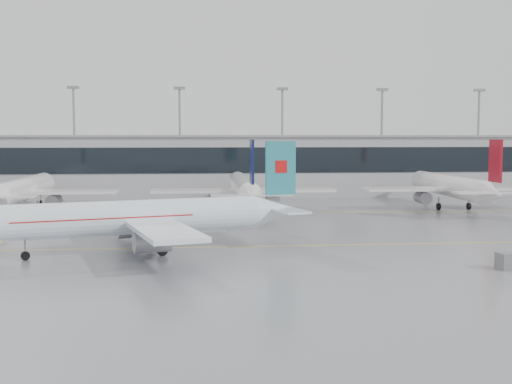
{
  "coord_description": "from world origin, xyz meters",
  "views": [
    {
      "loc": [
        -7.75,
        -69.87,
        12.19
      ],
      "look_at": [
        0.0,
        12.0,
        5.0
      ],
      "focal_mm": 45.0,
      "sensor_mm": 36.0,
      "label": 1
    }
  ],
  "objects": [
    {
      "name": "parked_jet_b",
      "position": [
        -35.0,
        33.69,
        3.71
      ],
      "size": [
        29.64,
        36.96,
        11.72
      ],
      "rotation": [
        0.0,
        0.0,
        1.57
      ],
      "color": "silver",
      "rests_on": "ground"
    },
    {
      "name": "parked_jet_d",
      "position": [
        35.0,
        33.69,
        3.71
      ],
      "size": [
        29.64,
        36.96,
        11.72
      ],
      "rotation": [
        0.0,
        0.0,
        1.57
      ],
      "color": "silver",
      "rests_on": "ground"
    },
    {
      "name": "air_canada_jet",
      "position": [
        -13.09,
        -2.51,
        3.7
      ],
      "size": [
        36.33,
        29.68,
        11.64
      ],
      "rotation": [
        0.0,
        0.0,
        3.42
      ],
      "color": "white",
      "rests_on": "ground"
    },
    {
      "name": "taxi_line_north",
      "position": [
        0.0,
        30.0,
        0.01
      ],
      "size": [
        120.0,
        0.25,
        0.01
      ],
      "primitive_type": "cube",
      "color": "yellow",
      "rests_on": "ground"
    },
    {
      "name": "taxi_line_cross",
      "position": [
        -30.0,
        15.0,
        0.01
      ],
      "size": [
        0.25,
        60.0,
        0.01
      ],
      "primitive_type": "cube",
      "color": "yellow",
      "rests_on": "ground"
    },
    {
      "name": "parked_jet_c",
      "position": [
        -0.0,
        33.69,
        3.71
      ],
      "size": [
        29.64,
        36.96,
        11.72
      ],
      "rotation": [
        0.0,
        0.0,
        1.57
      ],
      "color": "silver",
      "rests_on": "ground"
    },
    {
      "name": "gse_unit",
      "position": [
        20.54,
        -14.43,
        0.77
      ],
      "size": [
        1.76,
        1.66,
        1.55
      ],
      "primitive_type": "cube",
      "rotation": [
        0.0,
        0.0,
        0.16
      ],
      "color": "slate",
      "rests_on": "ground"
    },
    {
      "name": "terminal",
      "position": [
        0.0,
        62.0,
        6.0
      ],
      "size": [
        180.0,
        15.0,
        12.0
      ],
      "primitive_type": "cube",
      "color": "#9F9FA3",
      "rests_on": "ground"
    },
    {
      "name": "ground",
      "position": [
        0.0,
        0.0,
        0.0
      ],
      "size": [
        320.0,
        320.0,
        0.0
      ],
      "primitive_type": "plane",
      "color": "gray",
      "rests_on": "ground"
    },
    {
      "name": "light_masts",
      "position": [
        0.0,
        68.0,
        13.34
      ],
      "size": [
        156.4,
        1.0,
        22.6
      ],
      "color": "gray",
      "rests_on": "ground"
    },
    {
      "name": "taxi_line_main",
      "position": [
        0.0,
        0.0,
        0.01
      ],
      "size": [
        120.0,
        0.25,
        0.01
      ],
      "primitive_type": "cube",
      "color": "yellow",
      "rests_on": "ground"
    },
    {
      "name": "terminal_roof",
      "position": [
        0.0,
        62.0,
        12.2
      ],
      "size": [
        182.0,
        16.0,
        0.4
      ],
      "primitive_type": "cube",
      "color": "gray",
      "rests_on": "ground"
    },
    {
      "name": "terminal_glass",
      "position": [
        0.0,
        54.45,
        7.5
      ],
      "size": [
        180.0,
        0.2,
        5.0
      ],
      "primitive_type": "cube",
      "color": "black",
      "rests_on": "ground"
    }
  ]
}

